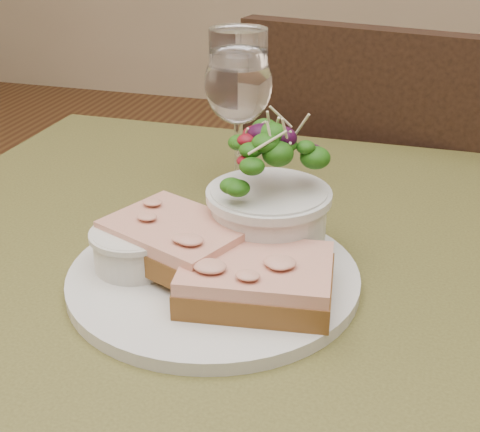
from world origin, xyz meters
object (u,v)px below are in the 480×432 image
(chair_far, at_px, (379,326))
(sandwich_back, at_px, (177,240))
(ramekin, at_px, (134,247))
(sandwich_front, at_px, (257,279))
(wine_glass, at_px, (238,89))
(cafe_table, at_px, (241,363))
(salad_bowl, at_px, (269,192))
(dinner_plate, at_px, (214,277))

(chair_far, relative_size, sandwich_back, 6.06)
(ramekin, bearing_deg, sandwich_front, -8.77)
(sandwich_front, relative_size, wine_glass, 0.78)
(cafe_table, bearing_deg, chair_far, 80.38)
(ramekin, bearing_deg, cafe_table, 18.24)
(cafe_table, bearing_deg, sandwich_front, -60.10)
(salad_bowl, bearing_deg, chair_far, 81.35)
(salad_bowl, height_order, wine_glass, wine_glass)
(wine_glass, bearing_deg, salad_bowl, -63.76)
(chair_far, bearing_deg, wine_glass, 80.66)
(chair_far, xyz_separation_m, dinner_plate, (-0.12, -0.64, 0.46))
(dinner_plate, distance_m, sandwich_back, 0.05)
(dinner_plate, bearing_deg, chair_far, 78.92)
(cafe_table, xyz_separation_m, sandwich_front, (0.03, -0.05, 0.13))
(chair_far, height_order, sandwich_back, chair_far)
(wine_glass, bearing_deg, dinner_plate, -79.67)
(dinner_plate, distance_m, wine_glass, 0.24)
(cafe_table, height_order, ramekin, ramekin)
(chair_far, distance_m, ramekin, 0.83)
(cafe_table, relative_size, ramekin, 10.85)
(sandwich_back, bearing_deg, salad_bowl, 58.17)
(cafe_table, distance_m, wine_glass, 0.30)
(cafe_table, height_order, salad_bowl, salad_bowl)
(salad_bowl, bearing_deg, cafe_table, -114.05)
(dinner_plate, height_order, salad_bowl, salad_bowl)
(chair_far, xyz_separation_m, salad_bowl, (-0.09, -0.58, 0.53))
(sandwich_front, bearing_deg, sandwich_back, 151.13)
(cafe_table, height_order, sandwich_front, sandwich_front)
(ramekin, height_order, salad_bowl, salad_bowl)
(salad_bowl, bearing_deg, wine_glass, 116.24)
(sandwich_back, relative_size, ramekin, 2.02)
(ramekin, bearing_deg, chair_far, 73.13)
(sandwich_front, height_order, wine_glass, wine_glass)
(ramekin, xyz_separation_m, salad_bowl, (0.11, 0.07, 0.04))
(ramekin, relative_size, wine_glass, 0.42)
(sandwich_front, relative_size, salad_bowl, 1.08)
(cafe_table, distance_m, sandwich_front, 0.14)
(cafe_table, height_order, dinner_plate, dinner_plate)
(sandwich_front, bearing_deg, cafe_table, 112.65)
(sandwich_back, height_order, salad_bowl, salad_bowl)
(dinner_plate, xyz_separation_m, ramekin, (-0.07, -0.01, 0.03))
(dinner_plate, relative_size, ramekin, 3.57)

